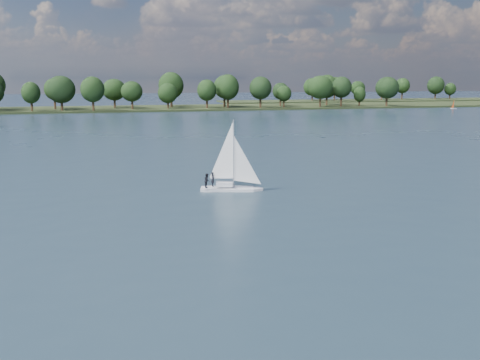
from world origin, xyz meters
The scene contains 6 objects.
ground centered at (0.00, 100.00, 0.00)m, with size 700.00×700.00×0.00m, color #233342.
far_shore centered at (0.00, 212.00, 0.00)m, with size 660.00×40.00×1.50m, color black.
far_shore_back centered at (160.00, 260.00, 0.00)m, with size 220.00×30.00×1.40m, color black.
sailboat centered at (1.21, 43.14, 2.42)m, with size 6.85×3.45×8.68m.
dinghy_orange centered at (133.32, 182.21, 0.93)m, with size 2.55×1.26×3.92m.
treeline centered at (-5.10, 209.07, 8.09)m, with size 562.20×74.10×17.58m.
Camera 1 is at (-12.88, -16.21, 12.96)m, focal length 40.00 mm.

